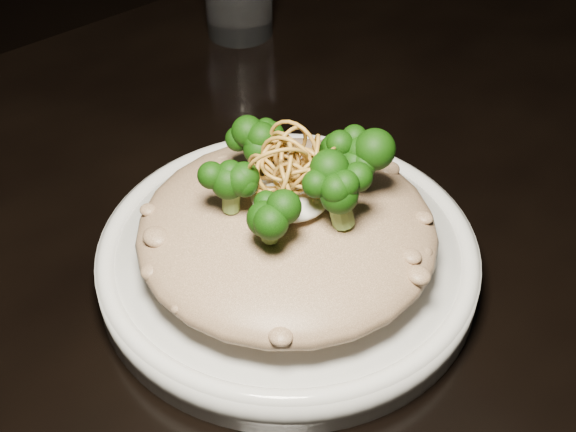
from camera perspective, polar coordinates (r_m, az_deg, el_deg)
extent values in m
cube|color=black|center=(0.63, 6.14, -1.23)|extent=(1.10, 0.80, 0.04)
cylinder|color=black|center=(1.31, 10.47, 3.52)|extent=(0.05, 0.05, 0.71)
cylinder|color=white|center=(0.55, 0.00, -3.21)|extent=(0.26, 0.26, 0.03)
ellipsoid|color=brown|center=(0.52, -0.07, -1.05)|extent=(0.20, 0.20, 0.04)
ellipsoid|color=white|center=(0.51, 0.17, 1.50)|extent=(0.05, 0.05, 0.01)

